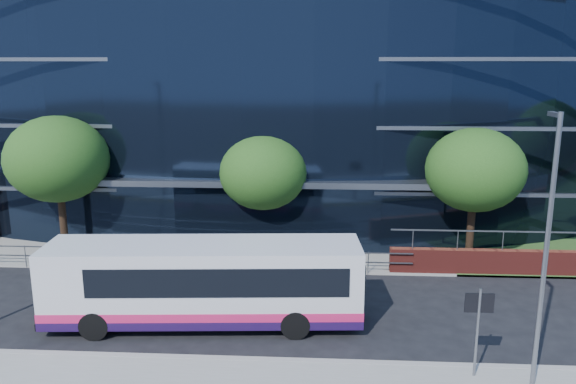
# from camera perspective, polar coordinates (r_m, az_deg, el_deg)

# --- Properties ---
(ground) EXTENTS (200.00, 200.00, 0.00)m
(ground) POSITION_cam_1_polar(r_m,az_deg,el_deg) (19.61, 3.75, -15.68)
(ground) COLOR black
(ground) RESTS_ON ground
(kerb) EXTENTS (80.00, 0.25, 0.16)m
(kerb) POSITION_cam_1_polar(r_m,az_deg,el_deg) (18.69, 3.77, -16.92)
(kerb) COLOR gray
(kerb) RESTS_ON ground
(yellow_line_outer) EXTENTS (80.00, 0.08, 0.01)m
(yellow_line_outer) POSITION_cam_1_polar(r_m,az_deg,el_deg) (18.90, 3.77, -16.81)
(yellow_line_outer) COLOR gold
(yellow_line_outer) RESTS_ON ground
(yellow_line_inner) EXTENTS (80.00, 0.08, 0.01)m
(yellow_line_inner) POSITION_cam_1_polar(r_m,az_deg,el_deg) (19.04, 3.76, -16.59)
(yellow_line_inner) COLOR gold
(yellow_line_inner) RESTS_ON ground
(far_forecourt) EXTENTS (50.00, 8.00, 0.10)m
(far_forecourt) POSITION_cam_1_polar(r_m,az_deg,el_deg) (30.28, -7.85, -5.20)
(far_forecourt) COLOR gray
(far_forecourt) RESTS_ON ground
(glass_office) EXTENTS (44.00, 23.10, 16.00)m
(glass_office) POSITION_cam_1_polar(r_m,az_deg,el_deg) (38.30, -2.36, 10.77)
(glass_office) COLOR black
(glass_office) RESTS_ON ground
(guard_railings) EXTENTS (24.00, 0.05, 1.10)m
(guard_railings) POSITION_cam_1_polar(r_m,az_deg,el_deg) (26.84, -13.75, -6.10)
(guard_railings) COLOR slate
(guard_railings) RESTS_ON ground
(street_sign) EXTENTS (0.85, 0.09, 2.80)m
(street_sign) POSITION_cam_1_polar(r_m,az_deg,el_deg) (17.86, 18.79, -11.66)
(street_sign) COLOR slate
(street_sign) RESTS_ON pavement_near
(tree_far_a) EXTENTS (4.95, 4.95, 6.98)m
(tree_far_a) POSITION_cam_1_polar(r_m,az_deg,el_deg) (29.52, -22.37, 3.10)
(tree_far_a) COLOR black
(tree_far_a) RESTS_ON ground
(tree_far_b) EXTENTS (4.29, 4.29, 6.05)m
(tree_far_b) POSITION_cam_1_polar(r_m,az_deg,el_deg) (27.37, -2.53, 1.97)
(tree_far_b) COLOR black
(tree_far_b) RESTS_ON ground
(tree_far_c) EXTENTS (4.62, 4.62, 6.51)m
(tree_far_c) POSITION_cam_1_polar(r_m,az_deg,el_deg) (27.64, 18.46, 2.12)
(tree_far_c) COLOR black
(tree_far_c) RESTS_ON ground
(tree_dist_e) EXTENTS (4.62, 4.62, 6.51)m
(tree_dist_e) POSITION_cam_1_polar(r_m,az_deg,el_deg) (62.35, 26.40, 7.04)
(tree_dist_e) COLOR black
(tree_dist_e) RESTS_ON ground
(streetlight_east) EXTENTS (0.15, 0.77, 8.00)m
(streetlight_east) POSITION_cam_1_polar(r_m,az_deg,el_deg) (17.03, 24.75, -5.14)
(streetlight_east) COLOR slate
(streetlight_east) RESTS_ON pavement_near
(city_bus) EXTENTS (11.52, 3.39, 3.08)m
(city_bus) POSITION_cam_1_polar(r_m,az_deg,el_deg) (20.82, -8.23, -9.07)
(city_bus) COLOR silver
(city_bus) RESTS_ON ground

